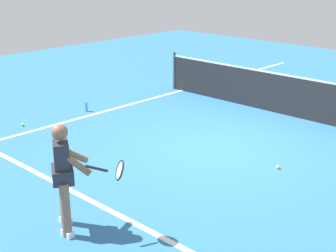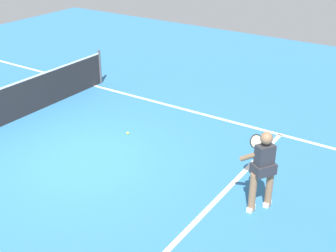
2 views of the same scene
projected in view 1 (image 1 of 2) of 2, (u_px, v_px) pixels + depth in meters
ground_plane at (216, 147)px, 9.93m from camera, size 24.35×24.35×0.00m
service_line_marking at (90, 200)px, 7.76m from camera, size 7.05×0.10×0.01m
sideline_left_marking at (104, 112)px, 12.23m from camera, size 0.10×16.73×0.01m
court_net at (292, 96)px, 11.73m from camera, size 7.73×0.08×1.07m
tennis_player at (65, 174)px, 6.65m from camera, size 1.07×0.79×1.55m
tennis_ball_near at (278, 167)px, 8.91m from camera, size 0.07×0.07×0.07m
tennis_ball_far at (23, 125)px, 11.17m from camera, size 0.07×0.07×0.07m
water_bottle at (86, 107)px, 12.23m from camera, size 0.07×0.07×0.24m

